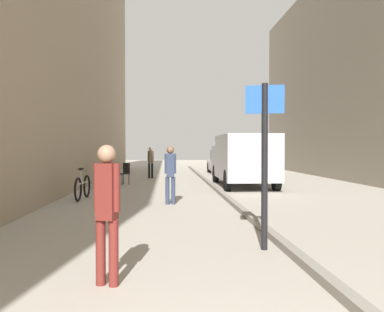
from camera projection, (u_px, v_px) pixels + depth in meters
The scene contains 11 objects.
ground_plane at pixel (175, 197), 13.15m from camera, with size 80.00×80.00×0.00m, color #A8A093.
kerb_strip at pixel (223, 195), 13.25m from camera, with size 0.16×40.00×0.12m, color gray.
pedestrian_main_foreground at pixel (170, 171), 11.41m from camera, with size 0.33×0.21×1.64m.
pedestrian_mid_block at pixel (151, 160), 21.19m from camera, with size 0.32×0.24×1.65m.
pedestrian_far_crossing at pixel (107, 205), 4.67m from camera, with size 0.31×0.24×1.63m.
delivery_van at pixel (243, 159), 16.79m from camera, with size 2.07×5.42×2.11m.
parked_car at pixel (225, 162), 24.84m from camera, with size 1.84×4.20×1.45m.
street_sign_post at pixel (265, 151), 6.32m from camera, with size 0.59×0.18×2.60m.
bicycle_leaning at pixel (83, 187), 12.51m from camera, with size 0.15×1.77×0.98m.
cafe_chair_near_window at pixel (101, 173), 16.54m from camera, with size 0.62×0.62×0.94m.
cafe_chair_by_doorway at pixel (124, 172), 17.62m from camera, with size 0.62×0.62×0.94m.
Camera 1 is at (-0.28, -1.13, 1.60)m, focal length 37.94 mm.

